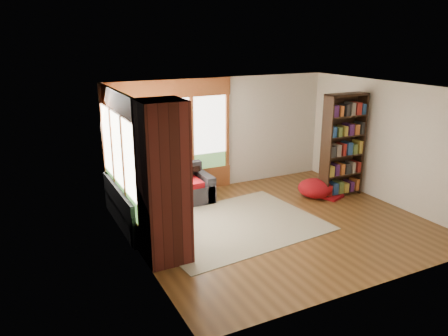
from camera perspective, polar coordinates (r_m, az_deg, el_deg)
name	(u,v)px	position (r m, az deg, el deg)	size (l,w,h in m)	color
floor	(278,223)	(8.62, 7.05, -7.17)	(5.50, 5.50, 0.00)	#503216
ceiling	(283,88)	(7.93, 7.73, 10.26)	(5.50, 5.50, 0.00)	white
wall_back	(221,133)	(10.28, -0.40, 4.57)	(5.50, 0.04, 2.60)	silver
wall_front	(382,203)	(6.37, 19.97, -4.34)	(5.50, 0.04, 2.60)	silver
wall_left	(135,180)	(7.07, -11.50, -1.54)	(0.04, 5.00, 2.60)	silver
wall_right	(389,143)	(9.94, 20.70, 3.04)	(0.04, 5.00, 2.60)	silver
windows_back	(173,136)	(9.78, -6.65, 4.12)	(2.82, 0.10, 1.90)	#985026
windows_left	(119,158)	(8.18, -13.57, 1.22)	(0.10, 2.62, 1.90)	#985026
roller_blind	(109,128)	(8.89, -14.82, 5.01)	(0.03, 0.72, 0.90)	#647C54
brick_chimney	(164,183)	(6.85, -7.89, -1.97)	(0.70, 0.70, 2.60)	#471914
sectional_sofa	(154,197)	(9.15, -9.19, -3.75)	(2.20, 2.20, 0.80)	#28272C
area_rug	(234,225)	(8.47, 1.36, -7.43)	(3.21, 2.45, 0.01)	beige
bookshelf	(343,146)	(10.04, 15.29, 2.82)	(0.99, 0.33, 2.31)	black
pouf	(315,188)	(10.03, 11.80, -2.54)	(0.76, 0.76, 0.41)	maroon
dog_tan	(165,172)	(9.04, -7.69, -0.50)	(1.09, 0.78, 0.55)	brown
dog_brindle	(162,182)	(8.61, -8.12, -1.86)	(0.53, 0.82, 0.44)	#311F18
throw_pillows	(156,175)	(9.08, -8.90, -0.89)	(1.98, 1.68, 0.45)	black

